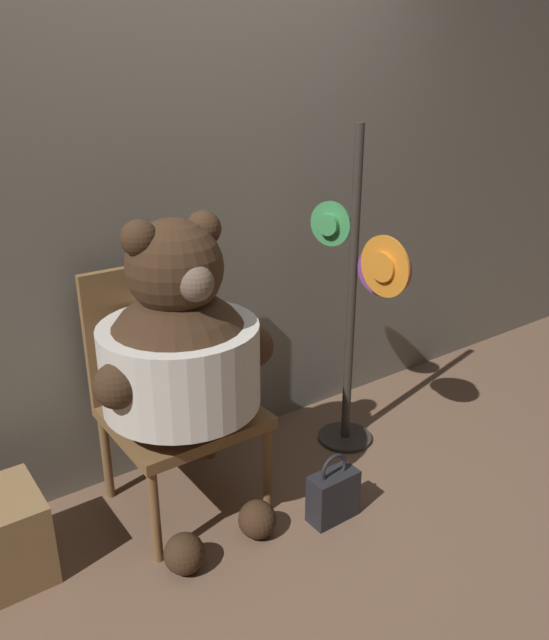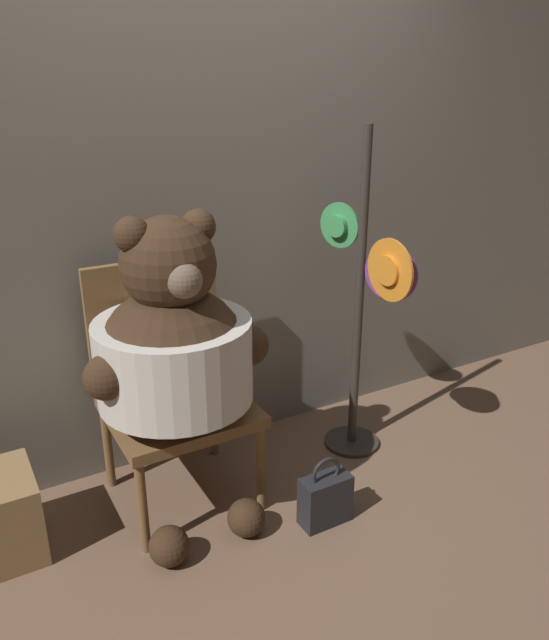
% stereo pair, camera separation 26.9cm
% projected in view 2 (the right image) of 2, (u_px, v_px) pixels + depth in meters
% --- Properties ---
extents(ground_plane, '(14.00, 14.00, 0.00)m').
position_uv_depth(ground_plane, '(253.00, 498.00, 2.82)').
color(ground_plane, brown).
extents(wall_back, '(8.00, 0.10, 2.35)m').
position_uv_depth(wall_back, '(191.00, 217.00, 2.85)').
color(wall_back, slate).
rests_on(wall_back, ground_plane).
extents(chair, '(0.59, 0.55, 1.05)m').
position_uv_depth(chair, '(170.00, 380.00, 2.71)').
color(chair, brown).
rests_on(chair, ground_plane).
extents(teddy_bear, '(0.75, 0.67, 1.32)m').
position_uv_depth(teddy_bear, '(174.00, 351.00, 2.46)').
color(teddy_bear, '#3D2819').
rests_on(teddy_bear, ground_plane).
extents(hat_display_rack, '(0.28, 0.56, 1.59)m').
position_uv_depth(hat_display_rack, '(365.00, 306.00, 2.91)').
color(hat_display_rack, '#332D28').
rests_on(hat_display_rack, ground_plane).
extents(handbag_on_ground, '(0.22, 0.11, 0.32)m').
position_uv_depth(handbag_on_ground, '(325.00, 498.00, 2.63)').
color(handbag_on_ground, '#232328').
rests_on(handbag_on_ground, ground_plane).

